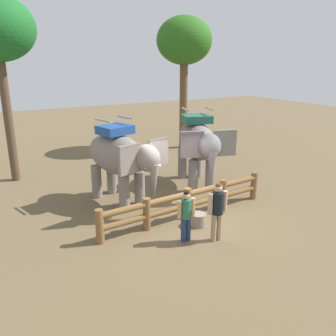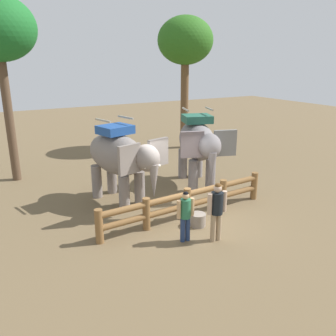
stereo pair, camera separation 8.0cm
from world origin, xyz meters
name	(u,v)px [view 1 (the left image)]	position (x,y,z in m)	size (l,w,h in m)	color
ground_plane	(189,219)	(0.00, 0.00, 0.00)	(60.00, 60.00, 0.00)	brown
log_fence	(187,201)	(0.00, 0.13, 0.60)	(6.47, 0.61, 1.05)	brown
elephant_near_left	(120,157)	(-1.41, 2.44, 1.77)	(2.42, 3.76, 3.14)	gray
elephant_center	(198,144)	(2.07, 2.62, 1.81)	(2.61, 3.85, 3.22)	gray
tourist_woman_in_black	(217,208)	(-0.09, -1.59, 1.04)	(0.63, 0.37, 1.79)	tan
tourist_man_in_blue	(186,213)	(-0.89, -1.17, 0.90)	(0.55, 0.32, 1.55)	navy
tree_far_left	(184,43)	(5.11, 8.59, 5.96)	(3.10, 3.10, 7.42)	brown
feed_bucket	(198,220)	(-0.01, -0.54, 0.21)	(0.50, 0.50, 0.41)	gray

